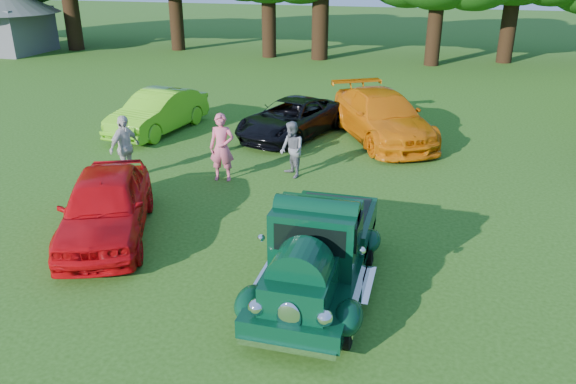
% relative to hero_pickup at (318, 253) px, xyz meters
% --- Properties ---
extents(ground, '(120.00, 120.00, 0.00)m').
position_rel_hero_pickup_xyz_m(ground, '(-1.43, -0.29, -0.71)').
color(ground, '#254B11').
rests_on(ground, ground).
extents(hero_pickup, '(1.96, 4.20, 1.64)m').
position_rel_hero_pickup_xyz_m(hero_pickup, '(0.00, 0.00, 0.00)').
color(hero_pickup, black).
rests_on(hero_pickup, ground).
extents(red_convertible, '(3.09, 4.35, 1.38)m').
position_rel_hero_pickup_xyz_m(red_convertible, '(-4.61, 0.85, -0.02)').
color(red_convertible, '#C1080D').
rests_on(red_convertible, ground).
extents(back_car_lime, '(1.98, 4.24, 1.34)m').
position_rel_hero_pickup_xyz_m(back_car_lime, '(-7.07, 7.95, -0.04)').
color(back_car_lime, '#58B618').
rests_on(back_car_lime, ground).
extents(back_car_black, '(3.20, 4.67, 1.19)m').
position_rel_hero_pickup_xyz_m(back_car_black, '(-2.73, 8.59, -0.12)').
color(back_car_black, black).
rests_on(back_car_black, ground).
extents(back_car_orange, '(4.28, 5.47, 1.48)m').
position_rel_hero_pickup_xyz_m(back_car_orange, '(0.08, 9.03, 0.03)').
color(back_car_orange, orange).
rests_on(back_car_orange, ground).
extents(spectator_pink, '(0.69, 0.50, 1.75)m').
position_rel_hero_pickup_xyz_m(spectator_pink, '(-3.47, 4.45, 0.16)').
color(spectator_pink, '#D35771').
rests_on(spectator_pink, ground).
extents(spectator_grey, '(0.89, 0.91, 1.48)m').
position_rel_hero_pickup_xyz_m(spectator_grey, '(-1.81, 5.13, 0.03)').
color(spectator_grey, slate).
rests_on(spectator_grey, ground).
extents(spectator_white, '(0.64, 1.06, 1.69)m').
position_rel_hero_pickup_xyz_m(spectator_white, '(-5.91, 3.88, 0.13)').
color(spectator_white, beige).
rests_on(spectator_white, ground).
extents(gazebo, '(6.40, 6.40, 3.90)m').
position_rel_hero_pickup_xyz_m(gazebo, '(-23.43, 20.71, 1.69)').
color(gazebo, '#56565B').
rests_on(gazebo, ground).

